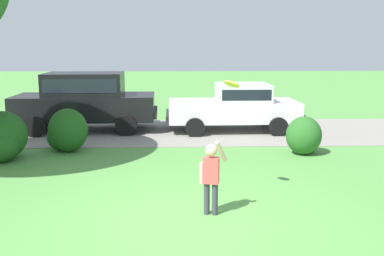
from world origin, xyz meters
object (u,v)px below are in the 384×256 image
Objects in this scene: child_thrower at (211,173)px; frisbee at (232,84)px; parked_sedan at (236,105)px; parked_suv at (85,99)px.

frisbee is (0.41, 0.79, 1.41)m from child_thrower.
parked_sedan is 6.57m from frisbee.
child_thrower is at bearing -63.56° from parked_suv.
child_thrower is at bearing -117.70° from frisbee.
parked_sedan is at bearing -1.46° from parked_suv.
parked_sedan is 3.44× the size of child_thrower.
parked_sedan is 7.28m from child_thrower.
frisbee reaches higher than parked_suv.
parked_suv is (-4.95, 0.13, 0.23)m from parked_sedan.
child_thrower is 4.28× the size of frisbee.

